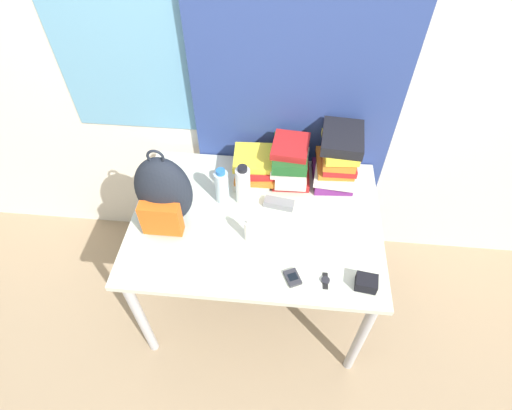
# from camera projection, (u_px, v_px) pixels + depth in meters

# --- Properties ---
(ground_plane) EXTENTS (12.00, 12.00, 0.00)m
(ground_plane) POSITION_uv_depth(u_px,v_px,m) (249.00, 365.00, 2.25)
(ground_plane) COLOR #9E8466
(wall_back) EXTENTS (6.00, 0.06, 2.50)m
(wall_back) POSITION_uv_depth(u_px,v_px,m) (265.00, 73.00, 1.95)
(wall_back) COLOR silver
(wall_back) RESTS_ON ground_plane
(curtain_blue) EXTENTS (1.04, 0.04, 2.50)m
(curtain_blue) POSITION_uv_depth(u_px,v_px,m) (297.00, 81.00, 1.91)
(curtain_blue) COLOR navy
(curtain_blue) RESTS_ON ground_plane
(desk) EXTENTS (1.23, 0.89, 0.77)m
(desk) POSITION_uv_depth(u_px,v_px,m) (256.00, 229.00, 2.03)
(desk) COLOR beige
(desk) RESTS_ON ground_plane
(backpack) EXTENTS (0.26, 0.22, 0.44)m
(backpack) POSITION_uv_depth(u_px,v_px,m) (164.00, 193.00, 1.83)
(backpack) COLOR #1E232D
(backpack) RESTS_ON desk
(book_stack_left) EXTENTS (0.24, 0.28, 0.15)m
(book_stack_left) POSITION_uv_depth(u_px,v_px,m) (256.00, 166.00, 2.11)
(book_stack_left) COLOR silver
(book_stack_left) RESTS_ON desk
(book_stack_center) EXTENTS (0.21, 0.28, 0.24)m
(book_stack_center) POSITION_uv_depth(u_px,v_px,m) (290.00, 162.00, 2.06)
(book_stack_center) COLOR red
(book_stack_center) RESTS_ON desk
(book_stack_right) EXTENTS (0.23, 0.28, 0.32)m
(book_stack_right) POSITION_uv_depth(u_px,v_px,m) (337.00, 159.00, 2.02)
(book_stack_right) COLOR #6B2370
(book_stack_right) RESTS_ON desk
(water_bottle) EXTENTS (0.07, 0.07, 0.21)m
(water_bottle) POSITION_uv_depth(u_px,v_px,m) (222.00, 186.00, 1.98)
(water_bottle) COLOR silver
(water_bottle) RESTS_ON desk
(sports_bottle) EXTENTS (0.07, 0.07, 0.23)m
(sports_bottle) POSITION_uv_depth(u_px,v_px,m) (243.00, 185.00, 1.96)
(sports_bottle) COLOR white
(sports_bottle) RESTS_ON desk
(sunscreen_bottle) EXTENTS (0.04, 0.04, 0.15)m
(sunscreen_bottle) POSITION_uv_depth(u_px,v_px,m) (249.00, 230.00, 1.84)
(sunscreen_bottle) COLOR white
(sunscreen_bottle) RESTS_ON desk
(cell_phone) EXTENTS (0.09, 0.10, 0.02)m
(cell_phone) POSITION_uv_depth(u_px,v_px,m) (293.00, 278.00, 1.74)
(cell_phone) COLOR #2D2D33
(cell_phone) RESTS_ON desk
(sunglasses_case) EXTENTS (0.16, 0.08, 0.04)m
(sunglasses_case) POSITION_uv_depth(u_px,v_px,m) (279.00, 204.00, 2.01)
(sunglasses_case) COLOR gray
(sunglasses_case) RESTS_ON desk
(camera_pouch) EXTENTS (0.10, 0.08, 0.05)m
(camera_pouch) POSITION_uv_depth(u_px,v_px,m) (366.00, 283.00, 1.70)
(camera_pouch) COLOR black
(camera_pouch) RESTS_ON desk
(wristwatch) EXTENTS (0.04, 0.08, 0.01)m
(wristwatch) POSITION_uv_depth(u_px,v_px,m) (325.00, 280.00, 1.73)
(wristwatch) COLOR black
(wristwatch) RESTS_ON desk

